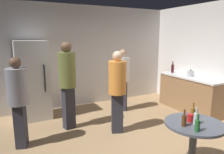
% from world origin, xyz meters
% --- Properties ---
extents(ground_plane, '(5.20, 5.20, 0.10)m').
position_xyz_m(ground_plane, '(0.00, 0.00, -0.05)').
color(ground_plane, '#9E7C56').
extents(wall_back, '(5.32, 0.06, 2.70)m').
position_xyz_m(wall_back, '(0.00, 2.63, 1.35)').
color(wall_back, silver).
rests_on(wall_back, ground_plane).
extents(refrigerator, '(0.70, 0.68, 1.80)m').
position_xyz_m(refrigerator, '(-1.36, 2.20, 0.90)').
color(refrigerator, white).
rests_on(refrigerator, ground_plane).
extents(kitchen_counter, '(0.64, 1.73, 0.90)m').
position_xyz_m(kitchen_counter, '(2.28, 0.88, 0.45)').
color(kitchen_counter, olive).
rests_on(kitchen_counter, ground_plane).
extents(kettle, '(0.24, 0.17, 0.18)m').
position_xyz_m(kettle, '(2.23, 0.90, 0.97)').
color(kettle, '#B2B2B7').
rests_on(kettle, kitchen_counter).
extents(wine_bottle_on_counter, '(0.08, 0.08, 0.31)m').
position_xyz_m(wine_bottle_on_counter, '(2.21, 1.51, 1.02)').
color(wine_bottle_on_counter, '#3F141E').
rests_on(wine_bottle_on_counter, kitchen_counter).
extents(foreground_table, '(0.80, 0.80, 0.73)m').
position_xyz_m(foreground_table, '(0.33, -0.94, 0.63)').
color(foreground_table, '#4C515B').
rests_on(foreground_table, ground_plane).
extents(beer_bottle_amber, '(0.06, 0.06, 0.23)m').
position_xyz_m(beer_bottle_amber, '(0.45, -0.80, 0.82)').
color(beer_bottle_amber, '#8C5919').
rests_on(beer_bottle_amber, foreground_table).
extents(beer_bottle_brown, '(0.06, 0.06, 0.23)m').
position_xyz_m(beer_bottle_brown, '(0.12, -0.95, 0.82)').
color(beer_bottle_brown, '#593314').
rests_on(beer_bottle_brown, foreground_table).
extents(beer_bottle_green, '(0.06, 0.06, 0.23)m').
position_xyz_m(beer_bottle_green, '(0.15, -1.14, 0.82)').
color(beer_bottle_green, '#26662D').
rests_on(beer_bottle_green, foreground_table).
extents(beer_bottle_clear, '(0.06, 0.06, 0.23)m').
position_xyz_m(beer_bottle_clear, '(0.31, -0.97, 0.82)').
color(beer_bottle_clear, silver).
rests_on(beer_bottle_clear, foreground_table).
extents(plastic_cup_red, '(0.08, 0.08, 0.11)m').
position_xyz_m(plastic_cup_red, '(0.31, -0.88, 0.79)').
color(plastic_cup_red, red).
rests_on(plastic_cup_red, foreground_table).
extents(person_in_olive_shirt, '(0.41, 0.41, 1.80)m').
position_xyz_m(person_in_olive_shirt, '(-0.81, 1.27, 1.06)').
color(person_in_olive_shirt, '#2D2D38').
rests_on(person_in_olive_shirt, ground_plane).
extents(person_in_gray_shirt, '(0.43, 0.43, 1.57)m').
position_xyz_m(person_in_gray_shirt, '(-1.75, 0.91, 0.91)').
color(person_in_gray_shirt, '#2D2D38').
rests_on(person_in_gray_shirt, ground_plane).
extents(person_in_orange_shirt, '(0.44, 0.44, 1.62)m').
position_xyz_m(person_in_orange_shirt, '(-0.01, 0.64, 0.95)').
color(person_in_orange_shirt, '#2D2D38').
rests_on(person_in_orange_shirt, ground_plane).
extents(person_in_white_shirt, '(0.48, 0.48, 1.58)m').
position_xyz_m(person_in_white_shirt, '(0.72, 1.69, 0.92)').
color(person_in_white_shirt, '#2D2D38').
rests_on(person_in_white_shirt, ground_plane).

